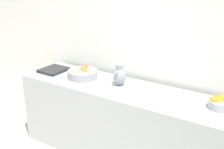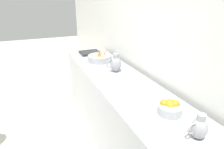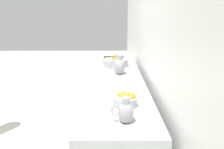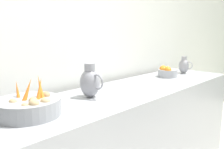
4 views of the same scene
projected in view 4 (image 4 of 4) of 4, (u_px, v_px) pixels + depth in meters
The scene contains 6 objects.
tile_wall_left at pixel (118, 22), 2.50m from camera, with size 0.10×8.71×3.00m, color silver.
prep_counter at pixel (118, 146), 2.02m from camera, with size 0.68×2.97×0.92m, color #9EA0A5.
vegetable_colander at pixel (29, 107), 1.39m from camera, with size 0.37×0.37×0.23m.
orange_bowl at pixel (167, 72), 2.61m from camera, with size 0.21×0.21×0.12m.
metal_pitcher_tall at pixel (90, 82), 1.78m from camera, with size 0.21×0.15×0.25m.
metal_pitcher_short at pixel (184, 66), 2.83m from camera, with size 0.17×0.12×0.20m.
Camera 4 is at (-0.24, -1.37, 1.40)m, focal length 38.77 mm.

